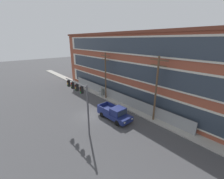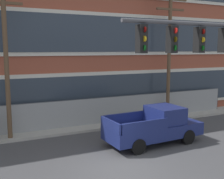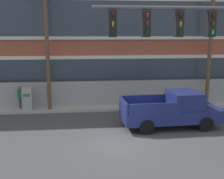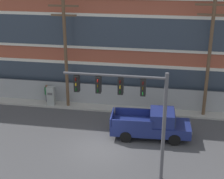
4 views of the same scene
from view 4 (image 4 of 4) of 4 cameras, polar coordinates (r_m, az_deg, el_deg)
ground_plane at (r=22.93m, az=-2.04°, el=-9.78°), size 160.00×160.00×0.00m
sidewalk_building_side at (r=28.64m, az=0.64°, el=-2.95°), size 80.00×1.85×0.16m
brick_mill_building at (r=32.77m, az=8.19°, el=11.17°), size 49.86×11.70×12.40m
chain_link_fence at (r=28.90m, az=-3.18°, el=-0.81°), size 29.31×0.06×1.93m
traffic_signal_mast at (r=18.10m, az=3.04°, el=-1.77°), size 5.52×0.43×6.36m
pickup_truck_navy at (r=24.02m, az=6.73°, el=-5.80°), size 5.60×2.39×2.01m
utility_pole_near_corner at (r=27.50m, az=-7.74°, el=6.42°), size 2.36×0.26×8.85m
utility_pole_midblock at (r=26.49m, az=15.90°, el=5.71°), size 2.69×0.26×9.16m
electrical_cabinet at (r=29.08m, az=-10.10°, el=-1.20°), size 0.63×0.48×1.75m
pedestrian_near_cabinet at (r=29.74m, az=-10.74°, el=-0.53°), size 0.46×0.35×1.69m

